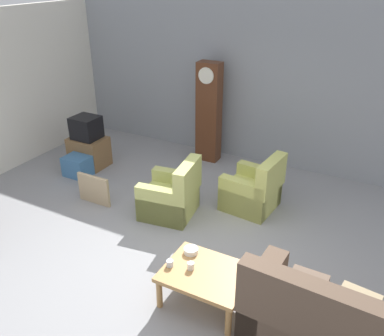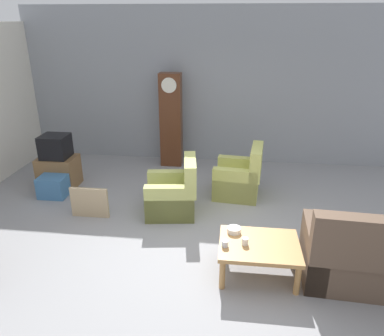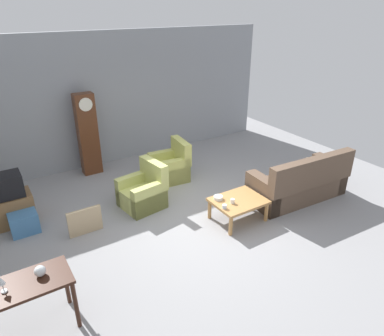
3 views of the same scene
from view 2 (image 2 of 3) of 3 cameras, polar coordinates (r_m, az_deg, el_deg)
The scene contains 13 objects.
ground_plane at distance 5.11m, azimuth 2.28°, elevation -12.79°, with size 10.40×10.40×0.00m, color gray.
garage_door_wall at distance 7.90m, azimuth 4.65°, elevation 12.42°, with size 8.40×0.16×3.20m, color gray.
armchair_olive_near at distance 5.90m, azimuth -2.91°, elevation -4.22°, with size 0.89×0.86×0.92m.
armchair_olive_far at distance 6.52m, azimuth 7.40°, elevation -1.71°, with size 0.86×0.84×0.92m.
coffee_table_wood at distance 4.59m, azimuth 10.38°, elevation -12.11°, with size 0.96×0.76×0.43m.
grandfather_clock at distance 7.68m, azimuth -3.28°, elevation 7.40°, with size 0.44×0.30×1.94m.
tv_stand_cabinet at distance 7.28m, azimuth -19.96°, elevation -0.52°, with size 0.68×0.52×0.57m, color brown.
tv_crt at distance 7.11m, azimuth -20.48°, elevation 3.16°, with size 0.48×0.44×0.42m, color black.
framed_picture_leaning at distance 6.01m, azimuth -15.62°, elevation -5.19°, with size 0.60×0.05×0.49m, color tan.
storage_box_blue at distance 6.92m, azimuth -20.74°, elevation -2.69°, with size 0.47×0.38×0.37m, color teal.
cup_white_porcelain at distance 4.49m, azimuth 8.24°, elevation -11.20°, with size 0.08×0.08×0.09m, color white.
cup_blue_rimmed at distance 4.44m, azimuth 5.16°, elevation -11.59°, with size 0.08×0.08×0.08m, color silver.
bowl_white_stacked at distance 4.71m, azimuth 6.54°, elevation -9.53°, with size 0.17×0.17×0.07m, color white.
Camera 2 is at (0.30, -4.18, 2.92)m, focal length 34.33 mm.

